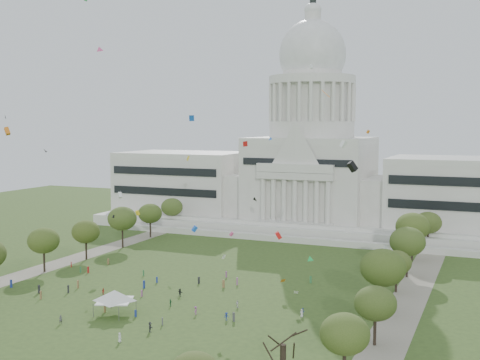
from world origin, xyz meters
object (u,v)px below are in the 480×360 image
(big_bare_tree, at_px, (283,340))
(capitol, at_px, (311,169))
(person_0, at_px, (302,313))
(event_tent, at_px, (115,295))

(big_bare_tree, bearing_deg, capitol, 105.02)
(person_0, bearing_deg, capitol, 128.74)
(capitol, distance_m, big_bare_tree, 147.23)
(capitol, height_order, big_bare_tree, capitol)
(capitol, bearing_deg, big_bare_tree, -74.98)
(big_bare_tree, height_order, person_0, big_bare_tree)
(capitol, xyz_separation_m, person_0, (29.52, -105.40, -21.47))
(big_bare_tree, relative_size, person_0, 7.71)
(event_tent, distance_m, person_0, 38.79)
(event_tent, bearing_deg, big_bare_tree, -26.86)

